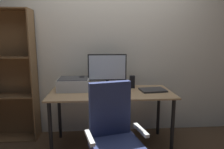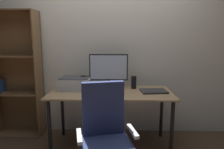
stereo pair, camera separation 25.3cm
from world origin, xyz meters
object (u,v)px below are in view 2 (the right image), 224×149
coffee_mug (116,88)px  office_chair (106,143)px  speaker_right (134,82)px  keyboard (103,94)px  bookshelf (17,75)px  mouse (121,93)px  laptop (154,91)px  speaker_left (84,82)px  desk (111,98)px  printer (75,83)px  monitor (109,69)px

coffee_mug → office_chair: (-0.09, -0.76, -0.33)m
speaker_right → office_chair: (-0.33, -0.96, -0.37)m
keyboard → bookshelf: (-1.29, 0.49, 0.14)m
mouse → laptop: size_ratio=0.30×
mouse → coffee_mug: coffee_mug is taller
coffee_mug → speaker_left: (-0.45, 0.20, 0.04)m
desk → speaker_right: speaker_right is taller
mouse → coffee_mug: bearing=112.9°
speaker_right → printer: speaker_right is taller
desk → speaker_left: (-0.38, 0.19, 0.17)m
speaker_right → printer: 0.79m
laptop → speaker_left: 0.94m
keyboard → coffee_mug: size_ratio=2.89×
coffee_mug → bookshelf: bearing=166.2°
laptop → printer: 1.04m
bookshelf → speaker_left: bearing=-8.7°
speaker_left → printer: (-0.11, -0.05, -0.00)m
keyboard → laptop: 0.65m
keyboard → speaker_right: bearing=40.4°
desk → mouse: bearing=-45.4°
coffee_mug → printer: 0.57m
keyboard → speaker_left: 0.45m
monitor → mouse: monitor is taller
mouse → printer: size_ratio=0.24×
laptop → speaker_left: speaker_left is taller
desk → office_chair: bearing=-91.8°
keyboard → speaker_left: size_ratio=1.71×
speaker_left → speaker_right: size_ratio=1.00×
speaker_left → bookshelf: bookshelf is taller
monitor → bookshelf: bookshelf is taller
speaker_right → speaker_left: bearing=180.0°
laptop → speaker_left: bearing=162.6°
keyboard → office_chair: bearing=-84.4°
coffee_mug → speaker_right: bearing=40.6°
speaker_left → bookshelf: (-1.00, 0.15, 0.06)m
desk → mouse: mouse is taller
mouse → laptop: (0.42, 0.14, -0.01)m
desk → printer: 0.53m
mouse → speaker_right: 0.37m
printer → bookshelf: size_ratio=0.22×
mouse → monitor: bearing=112.7°
speaker_right → bookshelf: bookshelf is taller
keyboard → laptop: laptop is taller
desk → monitor: 0.41m
desk → office_chair: (-0.02, -0.77, -0.19)m
speaker_left → office_chair: bearing=-69.6°
monitor → keyboard: monitor is taller
speaker_left → monitor: bearing=1.3°
speaker_left → office_chair: (0.36, -0.96, -0.37)m
monitor → mouse: size_ratio=5.41×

